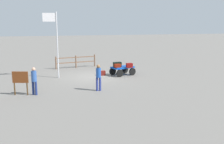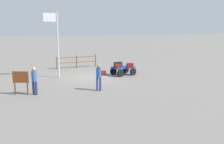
{
  "view_description": "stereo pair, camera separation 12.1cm",
  "coord_description": "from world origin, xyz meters",
  "views": [
    {
      "loc": [
        3.25,
        20.28,
        4.4
      ],
      "look_at": [
        -0.15,
        6.0,
        1.52
      ],
      "focal_mm": 42.01,
      "sensor_mm": 36.0,
      "label": 1
    },
    {
      "loc": [
        3.13,
        20.3,
        4.4
      ],
      "look_at": [
        -0.15,
        6.0,
        1.52
      ],
      "focal_mm": 42.01,
      "sensor_mm": 36.0,
      "label": 2
    }
  ],
  "objects": [
    {
      "name": "ground_plane",
      "position": [
        0.0,
        0.0,
        0.0
      ],
      "size": [
        120.0,
        120.0,
        0.0
      ],
      "primitive_type": "plane",
      "color": "slate"
    },
    {
      "name": "luggage_cart",
      "position": [
        -2.47,
        -0.11,
        0.48
      ],
      "size": [
        2.14,
        1.72,
        0.7
      ],
      "color": "#0C45B2",
      "rests_on": "ground"
    },
    {
      "name": "suitcase_navy",
      "position": [
        -2.06,
        -0.18,
        0.89
      ],
      "size": [
        0.68,
        0.45,
        0.38
      ],
      "color": "black",
      "rests_on": "luggage_cart"
    },
    {
      "name": "suitcase_olive",
      "position": [
        -2.0,
        0.13,
        0.84
      ],
      "size": [
        0.55,
        0.44,
        0.28
      ],
      "color": "maroon",
      "rests_on": "luggage_cart"
    },
    {
      "name": "suitcase_grey",
      "position": [
        -2.92,
        0.37,
        0.87
      ],
      "size": [
        0.51,
        0.34,
        0.34
      ],
      "color": "maroon",
      "rests_on": "luggage_cart"
    },
    {
      "name": "suitcase_maroon",
      "position": [
        -0.84,
        -0.39,
        0.19
      ],
      "size": [
        0.49,
        0.36,
        0.37
      ],
      "color": "maroon",
      "rests_on": "ground"
    },
    {
      "name": "worker_lead",
      "position": [
        0.33,
        4.31,
        0.98
      ],
      "size": [
        0.34,
        0.33,
        1.7
      ],
      "color": "navy",
      "rests_on": "ground"
    },
    {
      "name": "worker_trailing",
      "position": [
        4.26,
        4.35,
        0.97
      ],
      "size": [
        0.44,
        0.44,
        1.69
      ],
      "color": "navy",
      "rests_on": "ground"
    },
    {
      "name": "flagpole",
      "position": [
        2.82,
        -0.27,
        3.1
      ],
      "size": [
        1.06,
        0.1,
        5.07
      ],
      "color": "silver",
      "rests_on": "ground"
    },
    {
      "name": "signboard",
      "position": [
        5.05,
        4.22,
        0.96
      ],
      "size": [
        0.94,
        0.31,
        1.45
      ],
      "color": "#4C3319",
      "rests_on": "ground"
    },
    {
      "name": "wooden_fence",
      "position": [
        0.91,
        -4.38,
        0.68
      ],
      "size": [
        3.85,
        0.85,
        1.18
      ],
      "color": "brown",
      "rests_on": "ground"
    }
  ]
}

